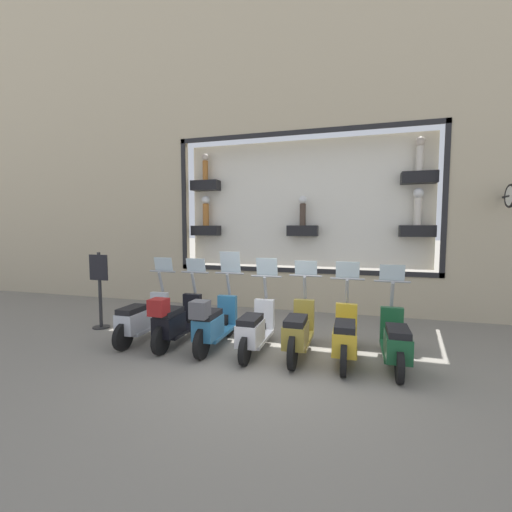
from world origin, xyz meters
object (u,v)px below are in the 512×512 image
at_px(scooter_teal_4, 213,323).
at_px(scooter_black_5, 175,320).
at_px(shop_sign_post, 100,287).
at_px(scooter_white_3, 255,329).
at_px(scooter_yellow_1, 345,336).
at_px(scooter_silver_6, 142,319).
at_px(scooter_olive_2, 298,331).
at_px(scooter_green_0, 396,341).

bearing_deg(scooter_teal_4, scooter_black_5, 90.54).
bearing_deg(scooter_teal_4, shop_sign_post, 79.59).
height_order(scooter_white_3, scooter_teal_4, scooter_teal_4).
distance_m(scooter_yellow_1, scooter_silver_6, 3.80).
bearing_deg(scooter_yellow_1, scooter_olive_2, 89.66).
relative_size(scooter_yellow_1, scooter_white_3, 1.00).
bearing_deg(scooter_olive_2, scooter_silver_6, 90.08).
bearing_deg(shop_sign_post, scooter_yellow_1, -95.28).
bearing_deg(scooter_silver_6, scooter_green_0, -90.04).
relative_size(scooter_white_3, shop_sign_post, 1.09).
bearing_deg(scooter_black_5, scooter_yellow_1, -88.88).
bearing_deg(scooter_teal_4, scooter_yellow_1, -88.68).
relative_size(scooter_green_0, scooter_olive_2, 0.99).
distance_m(scooter_yellow_1, scooter_teal_4, 2.28).
bearing_deg(scooter_silver_6, scooter_olive_2, -89.92).
relative_size(scooter_yellow_1, shop_sign_post, 1.09).
bearing_deg(scooter_yellow_1, scooter_silver_6, 90.00).
height_order(scooter_black_5, shop_sign_post, shop_sign_post).
distance_m(scooter_green_0, scooter_black_5, 3.80).
bearing_deg(scooter_silver_6, scooter_black_5, -94.48).
bearing_deg(scooter_yellow_1, scooter_teal_4, 91.32).
bearing_deg(shop_sign_post, scooter_black_5, -104.21).
xyz_separation_m(scooter_green_0, scooter_white_3, (0.00, 2.28, 0.00)).
bearing_deg(scooter_yellow_1, scooter_green_0, -90.25).
xyz_separation_m(scooter_green_0, scooter_silver_6, (0.00, 4.56, 0.01)).
distance_m(scooter_green_0, scooter_white_3, 2.28).
relative_size(scooter_white_3, scooter_teal_4, 0.99).
height_order(scooter_teal_4, scooter_black_5, scooter_teal_4).
xyz_separation_m(scooter_green_0, shop_sign_post, (0.48, 5.92, 0.48)).
bearing_deg(scooter_white_3, scooter_yellow_1, -89.96).
xyz_separation_m(scooter_green_0, scooter_black_5, (-0.06, 3.80, 0.06)).
height_order(scooter_olive_2, scooter_silver_6, scooter_olive_2).
height_order(scooter_green_0, scooter_white_3, scooter_white_3).
height_order(scooter_white_3, shop_sign_post, shop_sign_post).
relative_size(scooter_yellow_1, scooter_silver_6, 1.00).
height_order(scooter_yellow_1, scooter_silver_6, scooter_yellow_1).
xyz_separation_m(scooter_olive_2, scooter_teal_4, (-0.06, 1.52, 0.04)).
height_order(scooter_black_5, scooter_silver_6, scooter_silver_6).
bearing_deg(scooter_yellow_1, scooter_white_3, 90.04).
distance_m(scooter_green_0, scooter_yellow_1, 0.76).
xyz_separation_m(scooter_yellow_1, scooter_white_3, (-0.00, 1.52, -0.01)).
distance_m(scooter_silver_6, shop_sign_post, 1.51).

